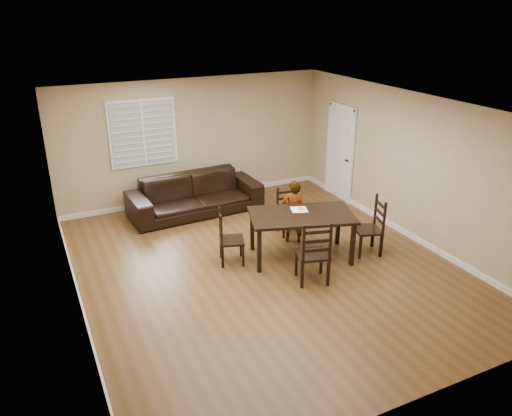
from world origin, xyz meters
The scene contains 11 objects.
ground centered at (0.00, 0.00, 0.00)m, with size 7.00×7.00×0.00m, color brown.
room centered at (0.04, 0.18, 1.81)m, with size 6.04×7.04×2.72m.
dining_table centered at (0.71, 0.02, 0.73)m, with size 1.96×1.46×0.82m.
chair_near centered at (1.01, 1.07, 0.41)m, with size 0.44×0.42×0.90m.
chair_far centered at (0.44, -0.87, 0.49)m, with size 0.59×0.57×1.08m.
chair_left centered at (-0.55, 0.41, 0.43)m, with size 0.51×0.53×0.96m.
chair_right centered at (1.98, -0.37, 0.47)m, with size 0.55×0.57×1.04m.
child centered at (0.90, 0.63, 0.60)m, with size 0.44×0.29×1.20m, color gray.
napkin centered at (0.77, 0.21, 0.82)m, with size 0.27×0.27×0.00m, color white.
donut centered at (0.79, 0.20, 0.85)m, with size 0.11×0.11×0.04m.
sofa centered at (-0.28, 2.72, 0.40)m, with size 2.76×1.08×0.81m, color black.
Camera 1 is at (-3.35, -6.67, 4.17)m, focal length 35.00 mm.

